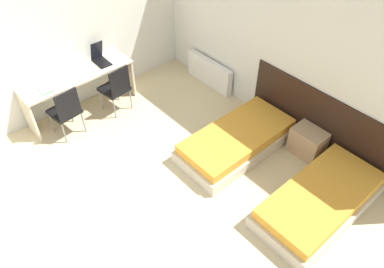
{
  "coord_description": "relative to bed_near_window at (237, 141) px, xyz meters",
  "views": [
    {
      "loc": [
        2.96,
        -0.55,
        4.21
      ],
      "look_at": [
        0.0,
        2.05,
        0.55
      ],
      "focal_mm": 35.0,
      "sensor_mm": 36.0,
      "label": 1
    }
  ],
  "objects": [
    {
      "name": "ground_plane",
      "position": [
        -0.27,
        -2.74,
        -0.17
      ],
      "size": [
        20.0,
        20.0,
        0.0
      ],
      "primitive_type": "plane",
      "color": "beige"
    },
    {
      "name": "wall_back",
      "position": [
        -0.27,
        1.01,
        1.18
      ],
      "size": [
        5.86,
        0.05,
        2.7
      ],
      "color": "silver",
      "rests_on": "ground_plane"
    },
    {
      "name": "wall_left",
      "position": [
        -2.73,
        -0.87,
        1.18
      ],
      "size": [
        0.05,
        4.73,
        2.7
      ],
      "color": "silver",
      "rests_on": "ground_plane"
    },
    {
      "name": "headboard_panel",
      "position": [
        0.76,
        0.98,
        0.33
      ],
      "size": [
        2.54,
        0.03,
        1.0
      ],
      "color": "black",
      "rests_on": "ground_plane"
    },
    {
      "name": "bed_near_window",
      "position": [
        0.0,
        0.0,
        0.0
      ],
      "size": [
        0.91,
        1.89,
        0.36
      ],
      "color": "beige",
      "rests_on": "ground_plane"
    },
    {
      "name": "bed_near_door",
      "position": [
        1.52,
        0.0,
        0.0
      ],
      "size": [
        0.91,
        1.89,
        0.36
      ],
      "color": "beige",
      "rests_on": "ground_plane"
    },
    {
      "name": "nightstand",
      "position": [
        0.76,
        0.76,
        0.05
      ],
      "size": [
        0.5,
        0.36,
        0.44
      ],
      "color": "tan",
      "rests_on": "ground_plane"
    },
    {
      "name": "radiator",
      "position": [
        -1.58,
        0.89,
        0.08
      ],
      "size": [
        1.08,
        0.12,
        0.51
      ],
      "color": "silver",
      "rests_on": "ground_plane"
    },
    {
      "name": "desk",
      "position": [
        -2.43,
        -1.32,
        0.41
      ],
      "size": [
        0.54,
        1.89,
        0.76
      ],
      "color": "beige",
      "rests_on": "ground_plane"
    },
    {
      "name": "chair_near_laptop",
      "position": [
        -2.04,
        -0.85,
        0.33
      ],
      "size": [
        0.47,
        0.47,
        0.9
      ],
      "rotation": [
        0.0,
        0.0,
        0.11
      ],
      "color": "black",
      "rests_on": "ground_plane"
    },
    {
      "name": "chair_near_notebook",
      "position": [
        -2.04,
        -1.78,
        0.33
      ],
      "size": [
        0.47,
        0.47,
        0.9
      ],
      "rotation": [
        0.0,
        0.0,
        0.1
      ],
      "color": "black",
      "rests_on": "ground_plane"
    },
    {
      "name": "laptop",
      "position": [
        -2.51,
        -0.81,
        0.66
      ],
      "size": [
        0.37,
        0.23,
        0.36
      ],
      "rotation": [
        0.0,
        0.0,
        -0.04
      ],
      "color": "black",
      "rests_on": "desk"
    },
    {
      "name": "open_notebook",
      "position": [
        -2.39,
        -1.88,
        0.59
      ],
      "size": [
        0.3,
        0.23,
        0.02
      ],
      "rotation": [
        0.0,
        0.0,
        -0.07
      ],
      "color": "#236B3D",
      "rests_on": "desk"
    }
  ]
}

